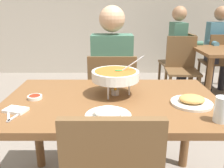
{
  "coord_description": "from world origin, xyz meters",
  "views": [
    {
      "loc": [
        -0.0,
        -1.37,
        1.3
      ],
      "look_at": [
        0.0,
        0.15,
        0.8
      ],
      "focal_mm": 37.99,
      "sensor_mm": 36.0,
      "label": 1
    }
  ],
  "objects_px": {
    "curry_bowl": "(115,76)",
    "patron_bg_middle": "(218,43)",
    "dining_table_main": "(112,115)",
    "chair_bg_middle": "(218,59)",
    "chair_diner_main": "(112,95)",
    "rice_plate": "(108,114)",
    "chair_bg_left": "(181,59)",
    "sauce_dish": "(35,97)",
    "drink_glass": "(221,111)",
    "patron_bg_left": "(179,44)",
    "appetizer_plate": "(192,101)",
    "diner_main": "(112,70)",
    "chair_bg_right": "(181,65)"
  },
  "relations": [
    {
      "from": "diner_main",
      "to": "rice_plate",
      "type": "relative_size",
      "value": 5.46
    },
    {
      "from": "curry_bowl",
      "to": "patron_bg_middle",
      "type": "relative_size",
      "value": 0.25
    },
    {
      "from": "chair_diner_main",
      "to": "patron_bg_left",
      "type": "distance_m",
      "value": 1.97
    },
    {
      "from": "chair_diner_main",
      "to": "patron_bg_left",
      "type": "xyz_separation_m",
      "value": [
        1.05,
        1.64,
        0.24
      ]
    },
    {
      "from": "sauce_dish",
      "to": "patron_bg_left",
      "type": "distance_m",
      "value": 2.8
    },
    {
      "from": "diner_main",
      "to": "chair_bg_middle",
      "type": "relative_size",
      "value": 1.46
    },
    {
      "from": "dining_table_main",
      "to": "curry_bowl",
      "type": "height_order",
      "value": "curry_bowl"
    },
    {
      "from": "diner_main",
      "to": "drink_glass",
      "type": "height_order",
      "value": "diner_main"
    },
    {
      "from": "dining_table_main",
      "to": "patron_bg_left",
      "type": "distance_m",
      "value": 2.57
    },
    {
      "from": "diner_main",
      "to": "sauce_dish",
      "type": "xyz_separation_m",
      "value": [
        -0.48,
        -0.73,
        0.02
      ]
    },
    {
      "from": "dining_table_main",
      "to": "chair_bg_right",
      "type": "relative_size",
      "value": 1.48
    },
    {
      "from": "curry_bowl",
      "to": "chair_bg_left",
      "type": "height_order",
      "value": "curry_bowl"
    },
    {
      "from": "chair_diner_main",
      "to": "patron_bg_middle",
      "type": "bearing_deg",
      "value": 45.01
    },
    {
      "from": "drink_glass",
      "to": "chair_bg_right",
      "type": "height_order",
      "value": "chair_bg_right"
    },
    {
      "from": "chair_bg_middle",
      "to": "patron_bg_middle",
      "type": "relative_size",
      "value": 0.69
    },
    {
      "from": "dining_table_main",
      "to": "chair_bg_right",
      "type": "height_order",
      "value": "chair_bg_right"
    },
    {
      "from": "chair_bg_middle",
      "to": "drink_glass",
      "type": "bearing_deg",
      "value": -113.68
    },
    {
      "from": "curry_bowl",
      "to": "chair_bg_right",
      "type": "bearing_deg",
      "value": 62.28
    },
    {
      "from": "dining_table_main",
      "to": "appetizer_plate",
      "type": "distance_m",
      "value": 0.49
    },
    {
      "from": "rice_plate",
      "to": "chair_bg_middle",
      "type": "distance_m",
      "value": 3.1
    },
    {
      "from": "curry_bowl",
      "to": "patron_bg_left",
      "type": "distance_m",
      "value": 2.5
    },
    {
      "from": "dining_table_main",
      "to": "chair_bg_middle",
      "type": "xyz_separation_m",
      "value": [
        1.69,
        2.31,
        -0.13
      ]
    },
    {
      "from": "dining_table_main",
      "to": "chair_bg_right",
      "type": "xyz_separation_m",
      "value": [
        0.99,
        1.92,
        -0.13
      ]
    },
    {
      "from": "drink_glass",
      "to": "chair_bg_left",
      "type": "bearing_deg",
      "value": 77.98
    },
    {
      "from": "dining_table_main",
      "to": "chair_diner_main",
      "type": "height_order",
      "value": "chair_diner_main"
    },
    {
      "from": "chair_diner_main",
      "to": "drink_glass",
      "type": "bearing_deg",
      "value": -61.69
    },
    {
      "from": "patron_bg_left",
      "to": "dining_table_main",
      "type": "bearing_deg",
      "value": -114.2
    },
    {
      "from": "curry_bowl",
      "to": "rice_plate",
      "type": "bearing_deg",
      "value": -97.12
    },
    {
      "from": "chair_bg_middle",
      "to": "patron_bg_middle",
      "type": "height_order",
      "value": "patron_bg_middle"
    },
    {
      "from": "chair_diner_main",
      "to": "chair_bg_left",
      "type": "xyz_separation_m",
      "value": [
        1.1,
        1.64,
        0.0
      ]
    },
    {
      "from": "patron_bg_left",
      "to": "patron_bg_middle",
      "type": "xyz_separation_m",
      "value": [
        0.63,
        0.04,
        0.0
      ]
    },
    {
      "from": "rice_plate",
      "to": "sauce_dish",
      "type": "relative_size",
      "value": 2.67
    },
    {
      "from": "chair_diner_main",
      "to": "rice_plate",
      "type": "bearing_deg",
      "value": -91.2
    },
    {
      "from": "rice_plate",
      "to": "chair_bg_left",
      "type": "distance_m",
      "value": 2.84
    },
    {
      "from": "chair_bg_right",
      "to": "patron_bg_left",
      "type": "bearing_deg",
      "value": 81.24
    },
    {
      "from": "rice_plate",
      "to": "patron_bg_left",
      "type": "distance_m",
      "value": 2.81
    },
    {
      "from": "appetizer_plate",
      "to": "drink_glass",
      "type": "xyz_separation_m",
      "value": [
        0.07,
        -0.22,
        0.04
      ]
    },
    {
      "from": "rice_plate",
      "to": "appetizer_plate",
      "type": "relative_size",
      "value": 1.0
    },
    {
      "from": "patron_bg_left",
      "to": "chair_bg_middle",
      "type": "bearing_deg",
      "value": -2.81
    },
    {
      "from": "curry_bowl",
      "to": "drink_glass",
      "type": "bearing_deg",
      "value": -36.09
    },
    {
      "from": "appetizer_plate",
      "to": "rice_plate",
      "type": "bearing_deg",
      "value": -160.16
    },
    {
      "from": "patron_bg_middle",
      "to": "sauce_dish",
      "type": "bearing_deg",
      "value": -132.3
    },
    {
      "from": "sauce_dish",
      "to": "patron_bg_middle",
      "type": "relative_size",
      "value": 0.07
    },
    {
      "from": "curry_bowl",
      "to": "rice_plate",
      "type": "distance_m",
      "value": 0.35
    },
    {
      "from": "dining_table_main",
      "to": "chair_bg_left",
      "type": "height_order",
      "value": "chair_bg_left"
    },
    {
      "from": "dining_table_main",
      "to": "diner_main",
      "type": "bearing_deg",
      "value": 90.0
    },
    {
      "from": "chair_diner_main",
      "to": "patron_bg_middle",
      "type": "xyz_separation_m",
      "value": [
        1.69,
        1.69,
        0.24
      ]
    },
    {
      "from": "chair_bg_middle",
      "to": "patron_bg_middle",
      "type": "distance_m",
      "value": 0.25
    },
    {
      "from": "curry_bowl",
      "to": "chair_bg_middle",
      "type": "relative_size",
      "value": 0.37
    },
    {
      "from": "curry_bowl",
      "to": "chair_bg_middle",
      "type": "distance_m",
      "value": 2.81
    }
  ]
}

